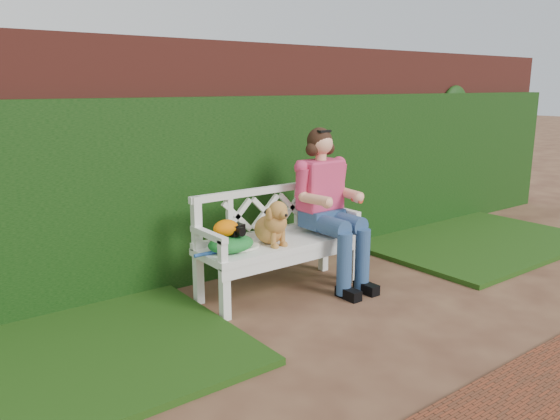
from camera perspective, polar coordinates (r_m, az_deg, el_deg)
ground at (r=4.49m, az=11.18°, el=-11.01°), size 60.00×60.00×0.00m
brick_wall at (r=5.58m, az=-3.05°, el=5.68°), size 10.00×0.30×2.20m
ivy_hedge at (r=5.44m, az=-1.71°, el=2.85°), size 10.00×0.18×1.70m
grass_left at (r=4.06m, az=-23.99°, el=-14.20°), size 2.60×2.00×0.05m
grass_right at (r=6.81m, az=19.05°, el=-2.93°), size 2.60×2.00×0.05m
garden_bench at (r=4.84m, az=0.00°, el=-5.89°), size 1.64×0.79×0.48m
seated_woman at (r=5.00m, az=4.58°, el=0.28°), size 0.77×0.92×1.42m
dog at (r=4.60m, az=-0.91°, el=-1.22°), size 0.31×0.39×0.39m
tennis_racket at (r=4.53m, az=-4.41°, el=-3.89°), size 0.68×0.46×0.03m
green_bag at (r=4.45m, az=-5.15°, el=-3.49°), size 0.41×0.33×0.13m
camera_item at (r=4.44m, az=-4.66°, el=-2.07°), size 0.15×0.12×0.09m
baseball_glove at (r=4.40m, az=-5.67°, el=-1.89°), size 0.24×0.20×0.14m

